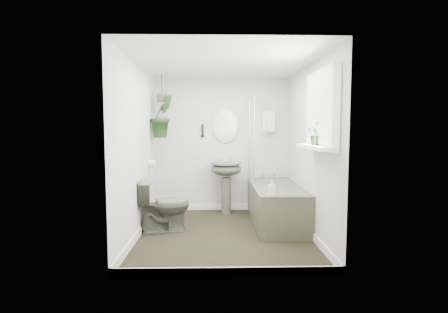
{
  "coord_description": "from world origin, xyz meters",
  "views": [
    {
      "loc": [
        -0.12,
        -4.68,
        1.46
      ],
      "look_at": [
        0.0,
        0.15,
        1.05
      ],
      "focal_mm": 28.0,
      "sensor_mm": 36.0,
      "label": 1
    }
  ],
  "objects": [
    {
      "name": "toilet_roll_holder",
      "position": [
        -1.1,
        0.7,
        0.9
      ],
      "size": [
        0.11,
        0.11,
        0.11
      ],
      "primitive_type": "cylinder",
      "rotation": [
        0.0,
        1.57,
        0.0
      ],
      "color": "white",
      "rests_on": "wall_left"
    },
    {
      "name": "wall_right",
      "position": [
        1.16,
        0.0,
        1.15
      ],
      "size": [
        0.02,
        2.8,
        2.3
      ],
      "primitive_type": "cube",
      "color": "silver",
      "rests_on": "ground"
    },
    {
      "name": "shower_box",
      "position": [
        0.8,
        1.34,
        1.55
      ],
      "size": [
        0.2,
        0.1,
        0.35
      ],
      "primitive_type": "cube",
      "color": "white",
      "rests_on": "wall_back"
    },
    {
      "name": "toilet",
      "position": [
        -0.85,
        0.15,
        0.37
      ],
      "size": [
        0.82,
        0.61,
        0.74
      ],
      "primitive_type": "imported",
      "rotation": [
        0.0,
        0.0,
        1.88
      ],
      "color": "#484C3C",
      "rests_on": "floor"
    },
    {
      "name": "wall_back",
      "position": [
        0.0,
        1.41,
        1.15
      ],
      "size": [
        2.3,
        0.02,
        2.3
      ],
      "primitive_type": "cube",
      "color": "silver",
      "rests_on": "ground"
    },
    {
      "name": "wall_left",
      "position": [
        -1.16,
        0.0,
        1.15
      ],
      "size": [
        0.02,
        2.8,
        2.3
      ],
      "primitive_type": "cube",
      "color": "silver",
      "rests_on": "ground"
    },
    {
      "name": "window_recess",
      "position": [
        1.09,
        -0.7,
        1.65
      ],
      "size": [
        0.08,
        1.0,
        0.9
      ],
      "primitive_type": "cube",
      "color": "white",
      "rests_on": "wall_right"
    },
    {
      "name": "hanging_plant",
      "position": [
        -0.97,
        0.95,
        1.63
      ],
      "size": [
        0.49,
        0.48,
        0.69
      ],
      "primitive_type": "imported",
      "rotation": [
        0.0,
        0.0,
        0.76
      ],
      "color": "black",
      "rests_on": "ceiling"
    },
    {
      "name": "skirting",
      "position": [
        0.0,
        0.0,
        0.05
      ],
      "size": [
        2.3,
        2.8,
        0.1
      ],
      "primitive_type": "cube",
      "color": "white",
      "rests_on": "floor"
    },
    {
      "name": "wall_sconce",
      "position": [
        -0.34,
        1.36,
        1.4
      ],
      "size": [
        0.04,
        0.04,
        0.22
      ],
      "primitive_type": "cylinder",
      "color": "black",
      "rests_on": "wall_back"
    },
    {
      "name": "bath_screen",
      "position": [
        0.47,
        0.99,
        1.28
      ],
      "size": [
        0.04,
        0.72,
        1.4
      ],
      "primitive_type": null,
      "color": "silver",
      "rests_on": "bathtub"
    },
    {
      "name": "window_sill",
      "position": [
        1.02,
        -0.7,
        1.23
      ],
      "size": [
        0.18,
        1.0,
        0.04
      ],
      "primitive_type": "cube",
      "color": "white",
      "rests_on": "wall_right"
    },
    {
      "name": "pedestal_sink",
      "position": [
        0.06,
        1.11,
        0.44
      ],
      "size": [
        0.53,
        0.46,
        0.87
      ],
      "primitive_type": null,
      "rotation": [
        0.0,
        0.0,
        0.05
      ],
      "color": "#484C3C",
      "rests_on": "floor"
    },
    {
      "name": "soap_bottle",
      "position": [
        0.6,
        -0.29,
        0.68
      ],
      "size": [
        0.11,
        0.11,
        0.2
      ],
      "primitive_type": "imported",
      "rotation": [
        0.0,
        0.0,
        -0.26
      ],
      "color": "black",
      "rests_on": "bathtub"
    },
    {
      "name": "sill_plant",
      "position": [
        1.05,
        -0.71,
        1.38
      ],
      "size": [
        0.29,
        0.27,
        0.26
      ],
      "primitive_type": "imported",
      "rotation": [
        0.0,
        0.0,
        -0.34
      ],
      "color": "black",
      "rests_on": "window_sill"
    },
    {
      "name": "window_blinds",
      "position": [
        1.04,
        -0.7,
        1.65
      ],
      "size": [
        0.01,
        0.86,
        0.76
      ],
      "primitive_type": "cube",
      "color": "white",
      "rests_on": "wall_right"
    },
    {
      "name": "wall_front",
      "position": [
        0.0,
        -1.41,
        1.15
      ],
      "size": [
        2.3,
        0.02,
        2.3
      ],
      "primitive_type": "cube",
      "color": "silver",
      "rests_on": "ground"
    },
    {
      "name": "bathtub",
      "position": [
        0.8,
        0.5,
        0.29
      ],
      "size": [
        0.72,
        1.72,
        0.58
      ],
      "primitive_type": null,
      "color": "#484C3C",
      "rests_on": "floor"
    },
    {
      "name": "hanging_pot",
      "position": [
        -0.97,
        0.95,
        1.92
      ],
      "size": [
        0.16,
        0.16,
        0.12
      ],
      "primitive_type": "cylinder",
      "color": "#4F4433",
      "rests_on": "ceiling"
    },
    {
      "name": "ceiling",
      "position": [
        0.0,
        0.0,
        2.31
      ],
      "size": [
        2.3,
        2.8,
        0.02
      ],
      "primitive_type": "cube",
      "color": "white",
      "rests_on": "ground"
    },
    {
      "name": "oval_mirror",
      "position": [
        0.06,
        1.37,
        1.5
      ],
      "size": [
        0.46,
        0.03,
        0.62
      ],
      "primitive_type": "ellipsoid",
      "color": "beige",
      "rests_on": "wall_back"
    },
    {
      "name": "floor",
      "position": [
        0.0,
        0.0,
        -0.01
      ],
      "size": [
        2.3,
        2.8,
        0.02
      ],
      "primitive_type": "cube",
      "color": "black",
      "rests_on": "ground"
    }
  ]
}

